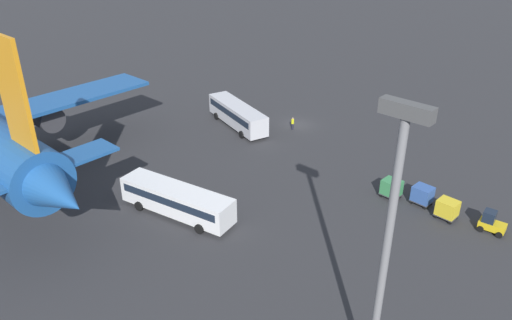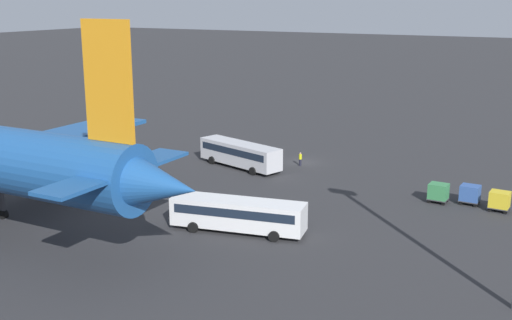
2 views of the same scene
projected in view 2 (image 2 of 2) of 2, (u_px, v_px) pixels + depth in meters
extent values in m
plane|color=#2D2D30|center=(302.00, 162.00, 84.13)|extent=(600.00, 600.00, 0.00)
cone|color=#1E5193|center=(154.00, 184.00, 47.76)|extent=(7.43, 5.15, 5.15)
cube|color=#1E5193|center=(67.00, 134.00, 68.75)|extent=(5.67, 20.07, 0.44)
cube|color=orange|center=(108.00, 82.00, 47.72)|extent=(4.36, 0.36, 9.15)
cube|color=#1E5193|center=(118.00, 171.00, 49.21)|extent=(3.05, 14.87, 0.28)
cylinder|color=#38383D|center=(38.00, 155.00, 67.23)|extent=(5.24, 3.15, 3.15)
cylinder|color=#38383D|center=(2.00, 196.00, 62.01)|extent=(0.50, 0.50, 4.57)
cylinder|color=black|center=(4.00, 214.00, 62.46)|extent=(0.90, 0.50, 0.90)
cube|color=silver|center=(240.00, 153.00, 81.13)|extent=(12.50, 6.28, 2.70)
cube|color=#192333|center=(240.00, 150.00, 81.01)|extent=(11.58, 6.04, 0.87)
cylinder|color=black|center=(212.00, 160.00, 83.05)|extent=(1.04, 0.58, 1.00)
cylinder|color=black|center=(229.00, 156.00, 85.06)|extent=(1.04, 0.58, 1.00)
cylinder|color=black|center=(253.00, 171.00, 77.83)|extent=(1.04, 0.58, 1.00)
cylinder|color=black|center=(270.00, 167.00, 79.84)|extent=(1.04, 0.58, 1.00)
cube|color=white|center=(238.00, 214.00, 58.71)|extent=(12.76, 5.18, 2.57)
cube|color=#192333|center=(238.00, 209.00, 58.60)|extent=(11.79, 5.03, 0.82)
cylinder|color=black|center=(193.00, 227.00, 58.75)|extent=(1.04, 0.48, 1.00)
cylinder|color=black|center=(205.00, 217.00, 61.52)|extent=(1.04, 0.48, 1.00)
cylinder|color=black|center=(274.00, 236.00, 56.51)|extent=(1.04, 0.48, 1.00)
cylinder|color=black|center=(283.00, 225.00, 59.29)|extent=(1.04, 0.48, 1.00)
cylinder|color=#1E1E2D|center=(300.00, 162.00, 82.26)|extent=(0.32, 0.32, 0.85)
cylinder|color=yellow|center=(300.00, 157.00, 82.08)|extent=(0.38, 0.38, 0.65)
sphere|color=tan|center=(300.00, 153.00, 81.97)|extent=(0.24, 0.24, 0.24)
cube|color=#38383D|center=(499.00, 207.00, 64.66)|extent=(2.07, 1.77, 0.10)
cube|color=gold|center=(500.00, 199.00, 64.45)|extent=(1.97, 1.69, 1.60)
cylinder|color=black|center=(489.00, 210.00, 64.56)|extent=(0.37, 0.14, 0.36)
cylinder|color=black|center=(492.00, 207.00, 65.62)|extent=(0.37, 0.14, 0.36)
cylinder|color=black|center=(505.00, 213.00, 63.80)|extent=(0.37, 0.14, 0.36)
cylinder|color=black|center=(508.00, 209.00, 64.87)|extent=(0.37, 0.14, 0.36)
cube|color=#38383D|center=(469.00, 201.00, 66.80)|extent=(2.07, 1.77, 0.10)
cube|color=#33569E|center=(470.00, 193.00, 66.59)|extent=(1.97, 1.69, 1.60)
cylinder|color=black|center=(460.00, 203.00, 66.70)|extent=(0.37, 0.14, 0.36)
cylinder|color=black|center=(463.00, 200.00, 67.77)|extent=(0.37, 0.14, 0.36)
cylinder|color=black|center=(475.00, 206.00, 65.94)|extent=(0.37, 0.14, 0.36)
cylinder|color=black|center=(478.00, 202.00, 67.01)|extent=(0.37, 0.14, 0.36)
cube|color=#38383D|center=(438.00, 199.00, 67.38)|extent=(2.07, 1.77, 0.10)
cube|color=#38844C|center=(438.00, 191.00, 67.17)|extent=(1.97, 1.69, 1.60)
cylinder|color=black|center=(429.00, 201.00, 67.28)|extent=(0.37, 0.14, 0.36)
cylinder|color=black|center=(432.00, 198.00, 68.34)|extent=(0.37, 0.14, 0.36)
cylinder|color=black|center=(443.00, 204.00, 66.52)|extent=(0.37, 0.14, 0.36)
cylinder|color=black|center=(447.00, 201.00, 67.59)|extent=(0.37, 0.14, 0.36)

